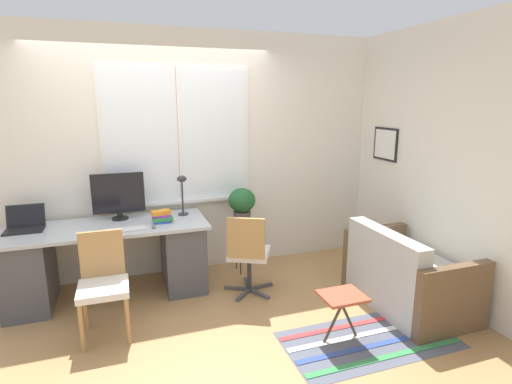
% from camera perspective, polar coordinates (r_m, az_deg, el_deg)
% --- Properties ---
extents(ground_plane, '(14.00, 14.00, 0.00)m').
position_cam_1_polar(ground_plane, '(4.16, -11.50, -15.21)').
color(ground_plane, tan).
extents(wall_back_with_window, '(9.00, 0.12, 2.70)m').
position_cam_1_polar(wall_back_with_window, '(4.53, -13.55, 5.12)').
color(wall_back_with_window, white).
rests_on(wall_back_with_window, ground_plane).
extents(wall_right_with_picture, '(0.08, 9.00, 2.70)m').
position_cam_1_polar(wall_right_with_picture, '(4.77, 20.28, 4.97)').
color(wall_right_with_picture, white).
rests_on(wall_right_with_picture, ground_plane).
extents(desk, '(1.94, 0.74, 0.74)m').
position_cam_1_polar(desk, '(4.32, -20.15, -8.93)').
color(desk, '#B2B7BC').
rests_on(desk, ground_plane).
extents(laptop, '(0.34, 0.28, 0.22)m').
position_cam_1_polar(laptop, '(4.39, -30.14, -4.08)').
color(laptop, black).
rests_on(laptop, desk).
extents(monitor, '(0.52, 0.17, 0.48)m').
position_cam_1_polar(monitor, '(4.33, -19.06, -0.46)').
color(monitor, black).
rests_on(monitor, desk).
extents(keyboard, '(0.38, 0.13, 0.02)m').
position_cam_1_polar(keyboard, '(3.99, -18.20, -5.14)').
color(keyboard, silver).
rests_on(keyboard, desk).
extents(mouse, '(0.04, 0.06, 0.03)m').
position_cam_1_polar(mouse, '(3.99, -14.41, -4.79)').
color(mouse, slate).
rests_on(mouse, desk).
extents(desk_lamp, '(0.11, 0.11, 0.43)m').
position_cam_1_polar(desk_lamp, '(4.31, -10.53, 0.78)').
color(desk_lamp, '#2D2D33').
rests_on(desk_lamp, desk).
extents(book_stack, '(0.21, 0.13, 0.12)m').
position_cam_1_polar(book_stack, '(4.13, -13.34, -3.43)').
color(book_stack, '#2851B2').
rests_on(book_stack, desk).
extents(desk_chair_wooden, '(0.40, 0.41, 0.87)m').
position_cam_1_polar(desk_chair_wooden, '(3.65, -20.99, -11.82)').
color(desk_chair_wooden, '#B2844C').
rests_on(desk_chair_wooden, ground_plane).
extents(office_chair_swivel, '(0.54, 0.55, 0.86)m').
position_cam_1_polar(office_chair_swivel, '(4.07, -1.12, -8.65)').
color(office_chair_swivel, '#47474C').
rests_on(office_chair_swivel, ground_plane).
extents(couch_loveseat, '(0.74, 1.19, 0.78)m').
position_cam_1_polar(couch_loveseat, '(4.17, 20.58, -11.42)').
color(couch_loveseat, beige).
rests_on(couch_loveseat, ground_plane).
extents(plant_stand, '(0.22, 0.22, 0.59)m').
position_cam_1_polar(plant_stand, '(4.58, -1.99, -5.41)').
color(plant_stand, '#333338').
rests_on(plant_stand, ground_plane).
extents(potted_plant, '(0.30, 0.30, 0.40)m').
position_cam_1_polar(potted_plant, '(4.49, -2.02, -1.60)').
color(potted_plant, '#514C47').
rests_on(potted_plant, plant_stand).
extents(floor_rug_striped, '(1.44, 0.72, 0.01)m').
position_cam_1_polar(floor_rug_striped, '(3.66, 15.87, -19.65)').
color(floor_rug_striped, '#565B6B').
rests_on(floor_rug_striped, ground_plane).
extents(folding_stool, '(0.35, 0.30, 0.41)m').
position_cam_1_polar(folding_stool, '(3.44, 12.21, -14.81)').
color(folding_stool, '#B24C33').
rests_on(folding_stool, ground_plane).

